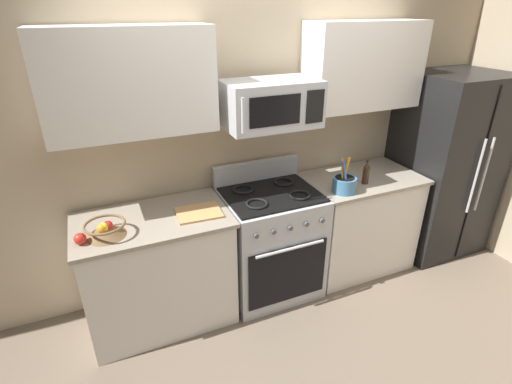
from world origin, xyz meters
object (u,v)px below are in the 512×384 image
Objects in this scene: refrigerator at (444,166)px; fruit_basket at (105,229)px; range_oven at (270,241)px; cutting_board at (199,213)px; apple_loose at (80,239)px; utensil_crock at (344,184)px; bottle_soy at (366,173)px; microwave at (271,104)px.

fruit_basket is (-3.09, -0.10, 0.09)m from refrigerator.
refrigerator reaches higher than range_oven.
cutting_board is at bearing -173.72° from range_oven.
utensil_crock is at bearing -0.78° from apple_loose.
bottle_soy is at bearing 13.79° from utensil_crock.
microwave is 0.88m from utensil_crock.
fruit_basket reaches higher than cutting_board.
cutting_board is 1.56× the size of bottle_soy.
refrigerator reaches higher than fruit_basket.
cutting_board is (0.79, 0.09, -0.03)m from apple_loose.
fruit_basket is at bearing 179.96° from bottle_soy.
cutting_board is at bearing 177.97° from bottle_soy.
bottle_soy reaches higher than fruit_basket.
microwave reaches higher than fruit_basket.
fruit_basket reaches higher than apple_loose.
refrigerator reaches higher than bottle_soy.
utensil_crock is at bearing -2.06° from fruit_basket.
fruit_basket is 0.84× the size of cutting_board.
apple_loose is (-3.24, -0.14, 0.08)m from refrigerator.
apple_loose is at bearing -179.05° from bottle_soy.
bottle_soy is at bearing -0.04° from fruit_basket.
range_oven is 0.63× the size of refrigerator.
microwave is (-0.00, 0.03, 1.16)m from range_oven.
cutting_board is at bearing -178.83° from refrigerator.
microwave is 1.57m from apple_loose.
microwave is at bearing 90.09° from range_oven.
refrigerator is 1.99m from microwave.
fruit_basket is at bearing 13.96° from apple_loose.
utensil_crock is 1.42× the size of bottle_soy.
microwave is at bearing 169.91° from bottle_soy.
apple_loose is 0.38× the size of bottle_soy.
apple_loose is (-1.40, -0.15, 0.48)m from range_oven.
utensil_crock reaches higher than fruit_basket.
fruit_basket is at bearing -175.58° from cutting_board.
refrigerator is 5.50× the size of cutting_board.
range_oven reaches higher than cutting_board.
range_oven is at bearing 171.84° from bottle_soy.
cutting_board is (-2.45, -0.05, 0.05)m from refrigerator.
range_oven is at bearing 6.30° from apple_loose.
apple_loose is at bearing 179.22° from utensil_crock.
range_oven is 1.88m from refrigerator.
range_oven is at bearing 6.28° from cutting_board.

